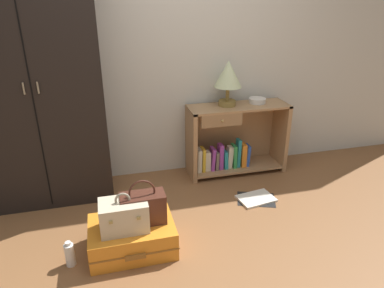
# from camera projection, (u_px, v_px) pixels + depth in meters

# --- Properties ---
(ground_plane) EXTENTS (9.00, 9.00, 0.00)m
(ground_plane) POSITION_uv_depth(u_px,v_px,m) (200.00, 264.00, 2.42)
(ground_plane) COLOR brown
(back_wall) EXTENTS (6.40, 0.10, 2.60)m
(back_wall) POSITION_uv_depth(u_px,v_px,m) (157.00, 43.00, 3.24)
(back_wall) COLOR beige
(back_wall) RESTS_ON ground_plane
(wardrobe) EXTENTS (1.05, 0.47, 2.15)m
(wardrobe) POSITION_uv_depth(u_px,v_px,m) (35.00, 81.00, 2.83)
(wardrobe) COLOR black
(wardrobe) RESTS_ON ground_plane
(bookshelf) EXTENTS (1.00, 0.35, 0.72)m
(bookshelf) POSITION_uv_depth(u_px,v_px,m) (233.00, 141.00, 3.58)
(bookshelf) COLOR #A37A51
(bookshelf) RESTS_ON ground_plane
(table_lamp) EXTENTS (0.27, 0.27, 0.43)m
(table_lamp) POSITION_uv_depth(u_px,v_px,m) (228.00, 76.00, 3.32)
(table_lamp) COLOR olive
(table_lamp) RESTS_ON bookshelf
(bowl) EXTENTS (0.17, 0.17, 0.05)m
(bowl) POSITION_uv_depth(u_px,v_px,m) (257.00, 101.00, 3.50)
(bowl) COLOR silver
(bowl) RESTS_ON bookshelf
(suitcase_large) EXTENTS (0.61, 0.45, 0.22)m
(suitcase_large) POSITION_uv_depth(u_px,v_px,m) (132.00, 237.00, 2.53)
(suitcase_large) COLOR orange
(suitcase_large) RESTS_ON ground_plane
(train_case) EXTENTS (0.33, 0.22, 0.29)m
(train_case) POSITION_uv_depth(u_px,v_px,m) (124.00, 215.00, 2.40)
(train_case) COLOR beige
(train_case) RESTS_ON suitcase_large
(handbag) EXTENTS (0.32, 0.16, 0.34)m
(handbag) POSITION_uv_depth(u_px,v_px,m) (143.00, 208.00, 2.47)
(handbag) COLOR #472319
(handbag) RESTS_ON suitcase_large
(bottle) EXTENTS (0.07, 0.07, 0.19)m
(bottle) POSITION_uv_depth(u_px,v_px,m) (70.00, 254.00, 2.39)
(bottle) COLOR white
(bottle) RESTS_ON ground_plane
(open_book_on_floor) EXTENTS (0.40, 0.35, 0.02)m
(open_book_on_floor) POSITION_uv_depth(u_px,v_px,m) (256.00, 199.00, 3.18)
(open_book_on_floor) COLOR white
(open_book_on_floor) RESTS_ON ground_plane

